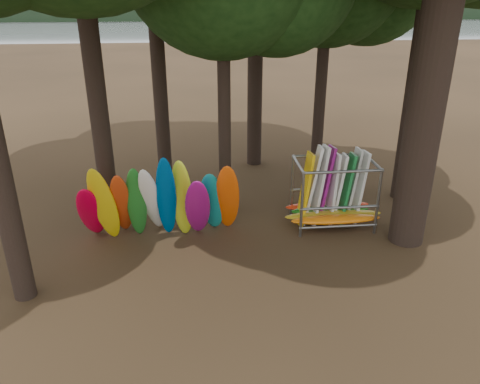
{
  "coord_description": "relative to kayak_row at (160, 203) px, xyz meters",
  "views": [
    {
      "loc": [
        -2.05,
        -11.64,
        7.15
      ],
      "look_at": [
        -0.74,
        1.5,
        1.4
      ],
      "focal_mm": 35.0,
      "sensor_mm": 36.0,
      "label": 1
    }
  ],
  "objects": [
    {
      "name": "storage_rack",
      "position": [
        5.49,
        0.66,
        -0.28
      ],
      "size": [
        3.2,
        1.57,
        2.67
      ],
      "color": "slate",
      "rests_on": "ground"
    },
    {
      "name": "far_shore",
      "position": [
        3.18,
        108.87,
        0.71
      ],
      "size": [
        160.0,
        4.0,
        4.0
      ],
      "primitive_type": "cube",
      "color": "black",
      "rests_on": "ground"
    },
    {
      "name": "lake",
      "position": [
        3.18,
        58.87,
        -1.29
      ],
      "size": [
        160.0,
        160.0,
        0.0
      ],
      "primitive_type": "plane",
      "color": "gray",
      "rests_on": "ground"
    },
    {
      "name": "ground",
      "position": [
        3.18,
        -1.13,
        -1.29
      ],
      "size": [
        120.0,
        120.0,
        0.0
      ],
      "primitive_type": "plane",
      "color": "#47331E",
      "rests_on": "ground"
    },
    {
      "name": "kayak_row",
      "position": [
        0.0,
        0.0,
        0.0
      ],
      "size": [
        4.91,
        2.33,
        3.15
      ],
      "color": "red",
      "rests_on": "ground"
    }
  ]
}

